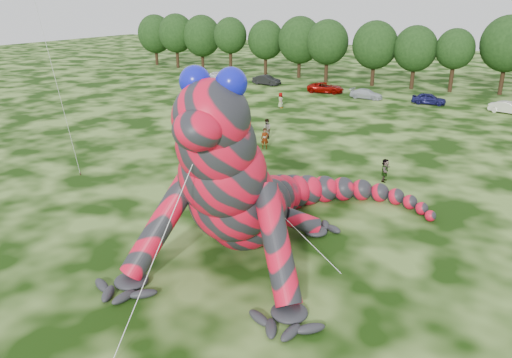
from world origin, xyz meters
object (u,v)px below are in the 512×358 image
at_px(tree_0, 156,40).
at_px(tree_1, 177,41).
at_px(inflatable_gecko, 253,152).
at_px(tree_10, 506,55).
at_px(tree_2, 202,42).
at_px(tree_3, 230,45).
at_px(car_4, 429,99).
at_px(car_5, 508,108).
at_px(car_0, 219,76).
at_px(tree_5, 300,47).
at_px(spectator_0, 265,139).
at_px(tree_8, 415,58).
at_px(car_3, 366,94).
at_px(car_1, 267,80).
at_px(car_2, 326,88).
at_px(spectator_4, 280,100).
at_px(tree_9, 454,60).
at_px(tree_4, 266,47).
at_px(tree_6, 327,51).
at_px(tree_7, 374,54).
at_px(spectator_5, 385,170).
at_px(spectator_1, 267,129).

relative_size(tree_0, tree_1, 0.97).
bearing_deg(inflatable_gecko, tree_10, 71.19).
relative_size(tree_2, tree_3, 1.02).
height_order(car_4, car_5, car_4).
bearing_deg(car_0, tree_5, -59.99).
distance_m(tree_10, spectator_0, 42.01).
height_order(tree_3, tree_8, tree_3).
relative_size(car_4, spectator_0, 2.21).
bearing_deg(tree_3, car_0, -70.86).
bearing_deg(car_3, car_1, 81.95).
relative_size(tree_8, car_2, 1.77).
bearing_deg(spectator_4, car_3, -76.83).
xyz_separation_m(tree_8, car_5, (13.69, -10.83, -3.80)).
distance_m(car_0, car_4, 33.75).
xyz_separation_m(car_0, car_1, (9.02, -0.38, 0.04)).
relative_size(tree_9, car_0, 2.18).
bearing_deg(spectator_4, tree_4, -10.45).
bearing_deg(tree_2, tree_6, -4.67).
xyz_separation_m(spectator_0, spectator_4, (-6.93, 16.06, -0.02)).
relative_size(tree_9, tree_10, 0.83).
relative_size(tree_7, spectator_4, 5.18).
relative_size(tree_0, car_4, 2.31).
xyz_separation_m(car_4, spectator_0, (-8.07, -27.27, 0.23)).
bearing_deg(car_3, tree_8, -15.39).
bearing_deg(car_4, tree_5, 57.42).
bearing_deg(tree_6, tree_8, 1.29).
relative_size(tree_4, spectator_5, 5.30).
bearing_deg(spectator_0, tree_2, 104.20).
bearing_deg(car_5, spectator_1, 153.40).
bearing_deg(spectator_1, tree_4, 165.98).
bearing_deg(tree_8, tree_10, 7.81).
xyz_separation_m(tree_7, tree_9, (11.15, 0.54, -0.40)).
height_order(tree_2, spectator_5, tree_2).
bearing_deg(spectator_0, car_3, 61.81).
relative_size(tree_1, car_1, 2.24).
relative_size(inflatable_gecko, spectator_4, 11.01).
xyz_separation_m(inflatable_gecko, car_4, (0.05, 42.75, -4.34)).
xyz_separation_m(tree_1, spectator_1, (39.24, -35.43, -3.96)).
bearing_deg(tree_8, tree_1, 178.62).
xyz_separation_m(car_2, spectator_5, (17.76, -30.89, 0.15)).
height_order(tree_10, spectator_4, tree_10).
distance_m(tree_8, spectator_1, 34.89).
bearing_deg(car_2, tree_1, 62.42).
relative_size(inflatable_gecko, tree_8, 2.25).
height_order(tree_0, tree_9, tree_0).
distance_m(tree_5, car_3, 20.19).
bearing_deg(spectator_1, car_0, 177.96).
bearing_deg(spectator_4, spectator_1, 158.90).
xyz_separation_m(car_4, spectator_4, (-14.99, -11.21, 0.21)).
relative_size(inflatable_gecko, tree_10, 1.92).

